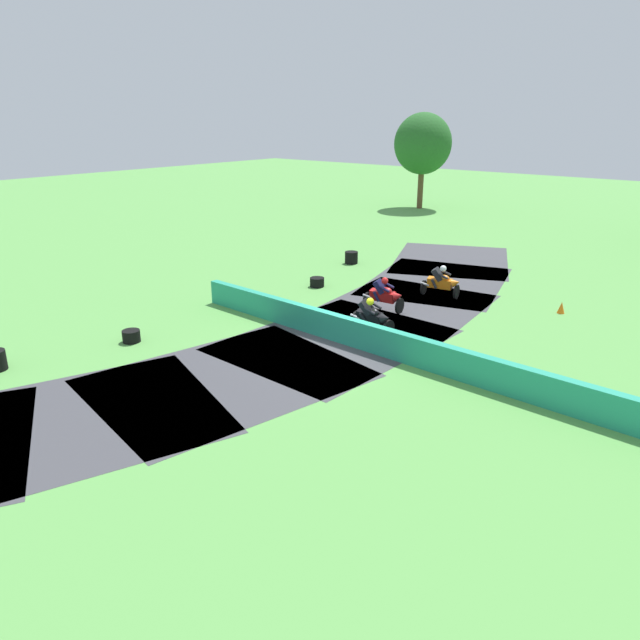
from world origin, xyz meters
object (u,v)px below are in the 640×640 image
Objects in this scene: tire_stack_mid_b at (253,302)px; tire_stack_far at (317,282)px; tire_stack_mid_a at (131,336)px; motorcycle_trailing_orange at (442,282)px; motorcycle_chase_red at (384,295)px; tire_stack_extra_a at (351,258)px; traffic_cone at (561,308)px; motorcycle_lead_black at (372,316)px.

tire_stack_far is at bearing 92.55° from tire_stack_mid_b.
motorcycle_trailing_orange is at bearing 63.69° from tire_stack_mid_a.
tire_stack_mid_b is (-3.96, -3.09, -0.35)m from motorcycle_chase_red.
motorcycle_trailing_orange is 6.75m from tire_stack_extra_a.
motorcycle_trailing_orange is at bearing 51.93° from tire_stack_mid_b.
traffic_cone is at bearing -6.81° from tire_stack_extra_a.
tire_stack_mid_b is (-4.76, -6.08, -0.35)m from motorcycle_trailing_orange.
motorcycle_trailing_orange is at bearing 22.17° from tire_stack_far.
motorcycle_lead_black is 2.71× the size of tire_stack_far.
motorcycle_lead_black is at bearing -124.28° from traffic_cone.
motorcycle_lead_black reaches higher than tire_stack_extra_a.
traffic_cone is at bearing 50.44° from tire_stack_mid_a.
motorcycle_chase_red reaches higher than tire_stack_mid_b.
tire_stack_far is (-4.14, 0.98, -0.45)m from motorcycle_chase_red.
tire_stack_extra_a is 10.92m from traffic_cone.
tire_stack_extra_a is at bearing 135.95° from motorcycle_chase_red.
motorcycle_chase_red is at bearing 37.98° from tire_stack_mid_b.
motorcycle_chase_red is 7.68m from tire_stack_extra_a.
tire_stack_extra_a is at bearing 130.56° from motorcycle_lead_black.
tire_stack_far is 1.42× the size of traffic_cone.
tire_stack_extra_a is (-6.32, 2.34, -0.35)m from motorcycle_trailing_orange.
tire_stack_mid_b is 1.00× the size of tire_stack_extra_a.
tire_stack_mid_a is at bearing -86.27° from tire_stack_extra_a.
motorcycle_trailing_orange is (0.80, 2.99, 0.00)m from motorcycle_chase_red.
tire_stack_mid_b reaches higher than tire_stack_mid_a.
tire_stack_extra_a is at bearing 159.64° from motorcycle_trailing_orange.
tire_stack_mid_a is at bearing -134.59° from motorcycle_lead_black.
motorcycle_trailing_orange reaches higher than tire_stack_extra_a.
tire_stack_mid_b is 8.56m from tire_stack_extra_a.
traffic_cone is (5.32, 4.04, -0.43)m from motorcycle_chase_red.
motorcycle_chase_red is at bearing 113.84° from motorcycle_lead_black.
tire_stack_mid_a is 0.91× the size of tire_stack_mid_b.
motorcycle_lead_black is 2.63× the size of tire_stack_mid_b.
traffic_cone is at bearing 37.18° from motorcycle_chase_red.
motorcycle_lead_black is 1.01× the size of motorcycle_chase_red.
traffic_cone is at bearing 17.94° from tire_stack_far.
tire_stack_far is (-4.94, -2.01, -0.45)m from motorcycle_trailing_orange.
motorcycle_chase_red is 2.60× the size of tire_stack_extra_a.
motorcycle_chase_red is 2.69× the size of tire_stack_far.
motorcycle_chase_red reaches higher than traffic_cone.
tire_stack_mid_b reaches higher than tire_stack_far.
tire_stack_extra_a is (-6.53, 7.62, -0.33)m from motorcycle_lead_black.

